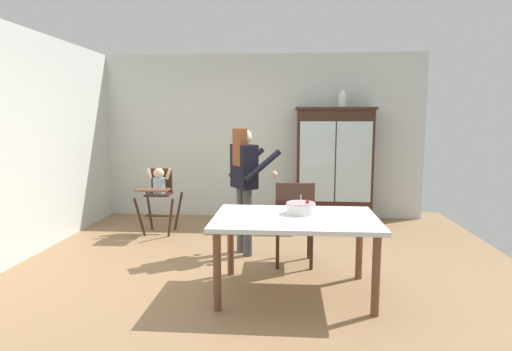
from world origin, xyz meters
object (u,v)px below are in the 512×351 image
Objects in this scene: china_cabinet at (334,165)px; high_chair_with_toddler at (159,188)px; dining_table at (295,226)px; dining_chair_far_side at (294,218)px; adult_person at (245,175)px; ceramic_vase at (342,100)px; birthday_cake at (301,208)px.

china_cabinet is 2.76m from high_chair_with_toddler.
dining_table is 1.58× the size of dining_chair_far_side.
adult_person is 0.84m from dining_chair_far_side.
china_cabinet is 1.03m from ceramic_vase.
dining_table is at bearing 88.03° from dining_chair_far_side.
dining_chair_far_side is at bearing -108.84° from ceramic_vase.
birthday_cake is (0.05, 0.13, 0.14)m from dining_table.
birthday_cake is at bearing 68.14° from dining_table.
ceramic_vase is 2.74m from dining_chair_far_side.
high_chair_with_toddler is 0.99× the size of dining_chair_far_side.
dining_table is 0.74m from dining_chair_far_side.
ceramic_vase reaches higher than dining_table.
dining_chair_far_side is at bearing -106.31° from china_cabinet.
ceramic_vase reaches higher than high_chair_with_toddler.
adult_person is at bearing -126.74° from ceramic_vase.
dining_table is at bearing -47.00° from high_chair_with_toddler.
adult_person reaches higher than high_chair_with_toddler.
dining_table is at bearing -102.48° from china_cabinet.
high_chair_with_toddler is 2.73m from birthday_cake.
adult_person is (-1.25, -1.81, 0.05)m from china_cabinet.
adult_person is at bearing -124.52° from china_cabinet.
ceramic_vase is 3.14m from birthday_cake.
dining_chair_far_side is (-0.76, -2.23, -1.39)m from ceramic_vase.
birthday_cake is at bearing 179.30° from adult_person.
dining_table is (1.92, -2.01, -0.00)m from high_chair_with_toddler.
birthday_cake is (-0.60, -2.83, -0.12)m from china_cabinet.
birthday_cake is (1.97, -1.88, 0.14)m from high_chair_with_toddler.
birthday_cake is 0.65m from dining_chair_far_side.
dining_table is 5.41× the size of birthday_cake.
ceramic_vase is 3.13m from high_chair_with_toddler.
ceramic_vase reaches higher than birthday_cake.
dining_table is (0.59, -1.15, -0.32)m from adult_person.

